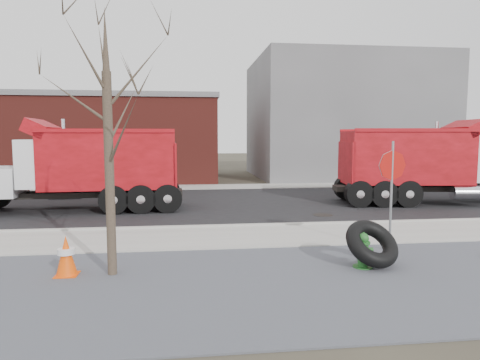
{
  "coord_description": "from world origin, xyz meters",
  "views": [
    {
      "loc": [
        -1.67,
        -11.14,
        2.76
      ],
      "look_at": [
        -0.06,
        2.16,
        1.4
      ],
      "focal_mm": 32.0,
      "sensor_mm": 36.0,
      "label": 1
    }
  ],
  "objects": [
    {
      "name": "ground",
      "position": [
        0.0,
        0.0,
        0.0
      ],
      "size": [
        120.0,
        120.0,
        0.0
      ],
      "primitive_type": "plane",
      "color": "#383328",
      "rests_on": "ground"
    },
    {
      "name": "gravel_verge",
      "position": [
        0.0,
        -3.5,
        0.01
      ],
      "size": [
        60.0,
        5.0,
        0.03
      ],
      "primitive_type": "cube",
      "color": "slate",
      "rests_on": "ground"
    },
    {
      "name": "sidewalk",
      "position": [
        0.0,
        0.25,
        0.03
      ],
      "size": [
        60.0,
        2.5,
        0.06
      ],
      "primitive_type": "cube",
      "color": "#9E9B93",
      "rests_on": "ground"
    },
    {
      "name": "curb",
      "position": [
        0.0,
        1.55,
        0.06
      ],
      "size": [
        60.0,
        0.15,
        0.11
      ],
      "primitive_type": "cube",
      "color": "#9E9B93",
      "rests_on": "ground"
    },
    {
      "name": "road",
      "position": [
        0.0,
        6.3,
        0.01
      ],
      "size": [
        60.0,
        9.4,
        0.02
      ],
      "primitive_type": "cube",
      "color": "black",
      "rests_on": "ground"
    },
    {
      "name": "far_sidewalk",
      "position": [
        0.0,
        12.0,
        0.03
      ],
      "size": [
        60.0,
        2.0,
        0.06
      ],
      "primitive_type": "cube",
      "color": "#9E9B93",
      "rests_on": "ground"
    },
    {
      "name": "building_grey",
      "position": [
        9.0,
        18.0,
        4.0
      ],
      "size": [
        12.0,
        10.0,
        8.0
      ],
      "color": "slate",
      "rests_on": "ground"
    },
    {
      "name": "building_brick",
      "position": [
        -10.0,
        17.0,
        2.65
      ],
      "size": [
        20.2,
        8.2,
        5.3
      ],
      "color": "maroon",
      "rests_on": "ground"
    },
    {
      "name": "bare_tree",
      "position": [
        -3.2,
        -2.6,
        3.3
      ],
      "size": [
        3.2,
        3.2,
        5.2
      ],
      "color": "#382D23",
      "rests_on": "ground"
    },
    {
      "name": "fire_hydrant",
      "position": [
        1.95,
        -2.78,
        0.35
      ],
      "size": [
        0.44,
        0.43,
        0.77
      ],
      "rotation": [
        0.0,
        0.0,
        0.12
      ],
      "color": "#286B2E",
      "rests_on": "ground"
    },
    {
      "name": "truck_tire",
      "position": [
        2.16,
        -2.71,
        0.52
      ],
      "size": [
        1.44,
        1.39,
        1.02
      ],
      "color": "black",
      "rests_on": "ground"
    },
    {
      "name": "stop_sign",
      "position": [
        3.1,
        -1.61,
        1.82
      ],
      "size": [
        0.72,
        0.15,
        2.66
      ],
      "rotation": [
        0.0,
        0.0,
        -0.23
      ],
      "color": "gray",
      "rests_on": "ground"
    },
    {
      "name": "traffic_cone_near",
      "position": [
        -4.09,
        -2.56,
        0.41
      ],
      "size": [
        0.43,
        0.43,
        0.82
      ],
      "color": "#FF4F08",
      "rests_on": "ground"
    },
    {
      "name": "dump_truck_red_a",
      "position": [
        8.17,
        5.29,
        1.73
      ],
      "size": [
        8.48,
        3.15,
        3.39
      ],
      "rotation": [
        0.0,
        0.0,
        -0.11
      ],
      "color": "black",
      "rests_on": "ground"
    },
    {
      "name": "dump_truck_red_b",
      "position": [
        -5.52,
        5.19,
        1.7
      ],
      "size": [
        7.95,
        2.64,
        3.35
      ],
      "rotation": [
        0.0,
        0.0,
        3.19
      ],
      "color": "black",
      "rests_on": "ground"
    }
  ]
}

